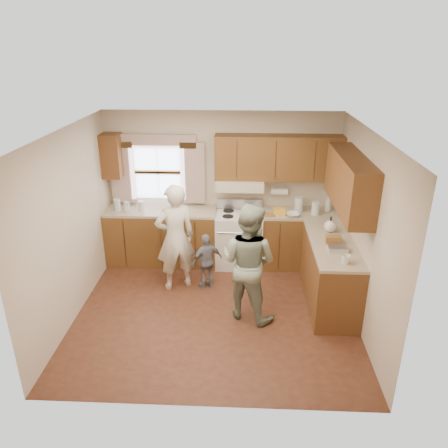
# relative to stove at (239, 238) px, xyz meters

# --- Properties ---
(room) EXTENTS (3.80, 3.80, 3.80)m
(room) POSITION_rel_stove_xyz_m (-0.30, -1.44, 0.78)
(room) COLOR #462215
(room) RESTS_ON ground
(kitchen_fixtures) EXTENTS (3.80, 2.25, 2.15)m
(kitchen_fixtures) POSITION_rel_stove_xyz_m (0.31, -0.36, 0.37)
(kitchen_fixtures) COLOR #3E250D
(kitchen_fixtures) RESTS_ON ground
(stove) EXTENTS (0.76, 0.67, 1.07)m
(stove) POSITION_rel_stove_xyz_m (0.00, 0.00, 0.00)
(stove) COLOR silver
(stove) RESTS_ON ground
(woman_left) EXTENTS (0.71, 0.61, 1.64)m
(woman_left) POSITION_rel_stove_xyz_m (-0.93, -0.80, 0.35)
(woman_left) COLOR silver
(woman_left) RESTS_ON ground
(woman_right) EXTENTS (0.99, 0.92, 1.62)m
(woman_right) POSITION_rel_stove_xyz_m (0.14, -1.51, 0.34)
(woman_right) COLOR #234030
(woman_right) RESTS_ON ground
(child) EXTENTS (0.55, 0.46, 0.88)m
(child) POSITION_rel_stove_xyz_m (-0.47, -0.80, -0.03)
(child) COLOR gray
(child) RESTS_ON ground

